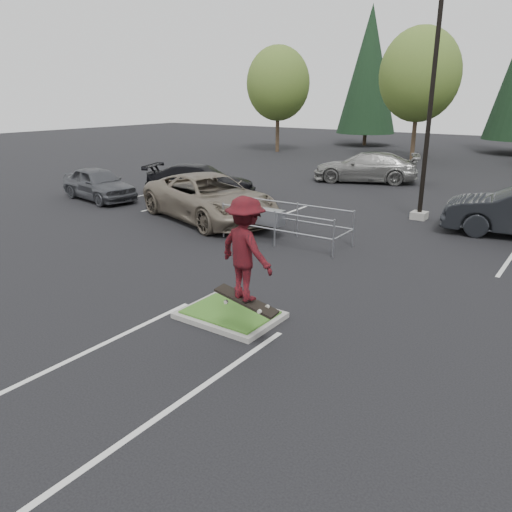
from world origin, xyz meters
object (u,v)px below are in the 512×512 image
Objects in this scene: car_l_tan at (209,197)px; car_l_grey at (98,184)px; car_l_black at (199,181)px; decid_b at (419,78)px; conif_a at (369,70)px; light_pole at (431,103)px; car_far_silver at (367,167)px; skateboarder at (246,250)px; decid_a at (278,86)px; cart_corral at (274,218)px.

car_l_tan is 7.00m from car_l_grey.
car_l_tan is 1.21× the size of car_l_black.
car_l_tan is (-0.49, -23.53, -5.12)m from decid_b.
car_l_black is (4.00, -29.63, -6.30)m from conif_a.
conif_a is (-14.50, 28.00, 2.54)m from light_pole.
conif_a is 2.84× the size of car_l_grey.
conif_a is at bearing -177.36° from car_far_silver.
car_far_silver is at bearing -49.85° from car_l_black.
car_l_tan is at bearing -33.36° from skateboarder.
skateboarder is 16.79m from car_l_grey.
cart_corral is at bearing -57.52° from decid_a.
car_l_tan is 1.12× the size of car_far_silver.
cart_corral is 0.96× the size of car_l_grey.
light_pole is 1.71× the size of car_far_silver.
car_l_grey is at bearing -55.80° from car_far_silver.
light_pole is at bearing -60.66° from car_l_grey.
car_l_black is 0.93× the size of car_far_silver.
decid_b is 2.19× the size of cart_corral.
decid_b is 4.29× the size of skateboarder.
decid_b is at bearing 109.35° from light_pole.
decid_b is 21.21m from car_l_black.
decid_a is 2.03× the size of cart_corral.
conif_a is at bearing 130.17° from decid_b.
car_l_tan reaches higher than car_l_black.
decid_b reaches higher than car_l_grey.
light_pole is 19.70m from decid_b.
conif_a is 34.40m from car_l_tan.
skateboarder is at bearing -155.83° from car_l_black.
car_l_grey is at bearing 113.56° from car_l_black.
decid_b is (-6.51, 18.53, 1.48)m from light_pole.
car_l_black is at bearing -67.83° from decid_a.
decid_b is at bearing -49.83° from conif_a.
skateboarder is 11.17m from car_l_tan.
light_pole is at bearing -74.18° from skateboarder.
car_l_black is at bearing -171.20° from light_pole.
light_pole is 11.27m from car_l_black.
light_pole is 9.85m from car_far_silver.
car_l_black is 1.20× the size of car_l_grey.
decid_b reaches higher than decid_a.
decid_a is at bearing -111.91° from conif_a.
conif_a is 2.20× the size of car_far_silver.
car_l_tan is (7.50, -33.00, -6.18)m from conif_a.
decid_a is at bearing -45.51° from skateboarder.
light_pole is 1.53× the size of car_l_tan.
car_far_silver is (1.07, -11.20, -5.18)m from decid_b.
skateboarder is 0.49× the size of car_l_grey.
conif_a is 2.96× the size of cart_corral.
skateboarder is (3.93, -7.04, 1.32)m from cart_corral.
car_l_grey is (-7.00, 0.00, -0.14)m from car_l_tan.
decid_a is 10.85m from conif_a.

